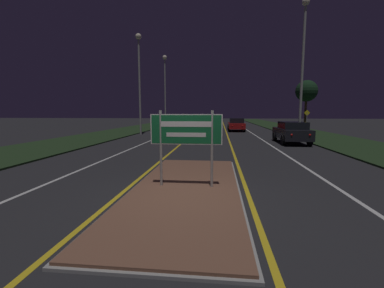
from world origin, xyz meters
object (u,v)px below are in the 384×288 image
Objects in this scene: highway_sign at (186,133)px; streetlight_left_near at (139,70)px; car_receding_1 at (236,124)px; streetlight_right_near at (303,54)px; warning_sign at (307,119)px; car_approaching_1 at (186,125)px; streetlight_left_far at (165,79)px; car_approaching_0 at (173,130)px; car_receding_0 at (292,132)px.

highway_sign is 18.33m from streetlight_left_near.
streetlight_right_near is at bearing -68.56° from car_receding_1.
streetlight_left_near is 4.05× the size of warning_sign.
streetlight_left_near is 2.07× the size of car_approaching_1.
warning_sign is at bearing -25.82° from streetlight_left_far.
warning_sign is at bearing 33.61° from car_approaching_0.
highway_sign reaches higher than car_approaching_0.
car_receding_0 is at bearing 62.65° from highway_sign.
highway_sign is at bearing -68.82° from streetlight_left_near.
streetlight_left_near is at bearing -166.06° from warning_sign.
streetlight_left_near is at bearing 162.52° from streetlight_right_near.
car_approaching_1 is (-2.66, 20.79, -0.83)m from highway_sign.
highway_sign is 14.86m from streetlight_right_near.
highway_sign is at bearing -78.30° from car_approaching_0.
streetlight_left_near reaches higher than car_receding_0.
highway_sign is 12.68m from car_approaching_0.
streetlight_left_far reaches higher than car_approaching_0.
car_approaching_0 is (-8.35, 1.21, 0.01)m from car_receding_0.
streetlight_left_near is 12.04m from car_receding_1.
car_receding_1 is at bearing 31.96° from streetlight_left_near.
highway_sign is 0.23× the size of streetlight_left_near.
car_approaching_1 is (3.77, 4.21, -5.24)m from streetlight_left_near.
streetlight_left_far is 2.21× the size of car_approaching_1.
car_approaching_0 is at bearing -76.06° from streetlight_left_far.
car_receding_0 is at bearing -113.05° from warning_sign.
streetlight_left_near is 13.72m from streetlight_right_near.
streetlight_left_near is 14.33m from car_receding_0.
streetlight_left_near is 0.93× the size of streetlight_right_near.
car_receding_0 is (12.36, -17.35, -5.88)m from streetlight_left_far.
warning_sign is at bearing 64.58° from highway_sign.
car_receding_1 is (-3.00, 11.15, -0.02)m from car_receding_0.
streetlight_left_far is 18.92m from warning_sign.
car_approaching_1 is at bearing 138.21° from streetlight_right_near.
warning_sign is (7.01, -1.72, 0.68)m from car_receding_1.
streetlight_right_near is 4.36× the size of warning_sign.
streetlight_left_near is at bearing 111.18° from highway_sign.
streetlight_left_far reaches higher than highway_sign.
car_approaching_0 is 1.09× the size of car_approaching_1.
warning_sign reaches higher than car_approaching_1.
car_receding_1 is at bearing 15.80° from car_approaching_1.
car_approaching_0 reaches higher than car_receding_0.
highway_sign reaches higher than car_approaching_1.
car_receding_0 is 0.95× the size of car_receding_1.
streetlight_left_near is 2.09× the size of car_receding_1.
car_receding_0 is 0.94× the size of car_approaching_1.
streetlight_right_near is 2.25× the size of car_receding_1.
car_approaching_0 is (3.86, -4.19, -5.18)m from streetlight_left_near.
warning_sign reaches higher than highway_sign.
car_receding_1 is 1.94× the size of warning_sign.
warning_sign reaches higher than car_approaching_0.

